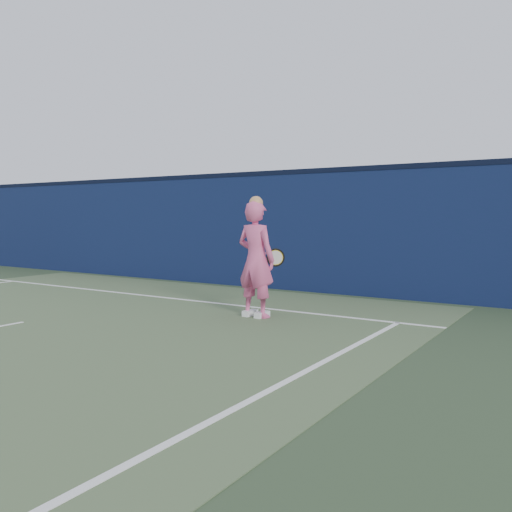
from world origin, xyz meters
The scene contains 4 objects.
backstop_wall centered at (0.00, 6.50, 1.25)m, with size 24.00×0.40×2.50m, color #0E1B3D.
wall_cap centered at (0.00, 6.50, 2.55)m, with size 24.00×0.42×0.10m, color black.
player centered at (2.72, 3.29, 0.93)m, with size 0.71×0.50×1.92m.
racket centered at (2.75, 3.79, 0.92)m, with size 0.55×0.25×0.31m.
Camera 1 is at (7.32, -3.91, 1.62)m, focal length 38.00 mm.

